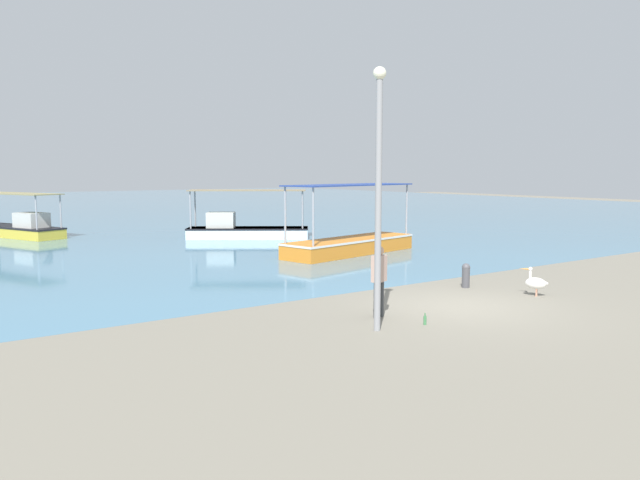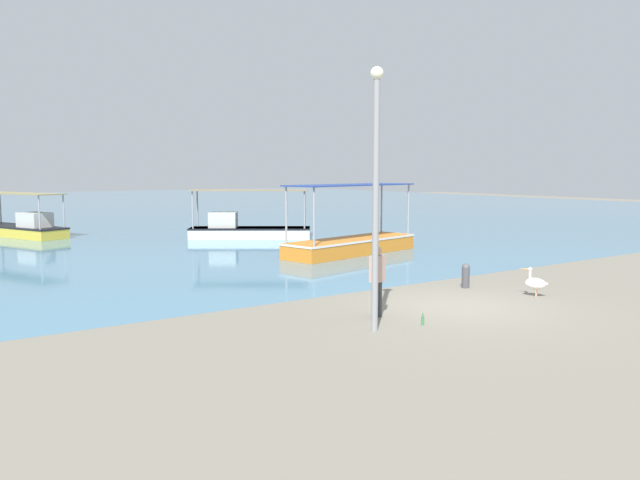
# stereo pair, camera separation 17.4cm
# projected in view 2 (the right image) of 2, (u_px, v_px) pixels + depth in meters

# --- Properties ---
(ground) EXTENTS (120.00, 120.00, 0.00)m
(ground) POSITION_uv_depth(u_px,v_px,m) (459.00, 307.00, 15.82)
(ground) COLOR slate
(harbor_water) EXTENTS (110.00, 90.00, 0.00)m
(harbor_water) POSITION_uv_depth(u_px,v_px,m) (53.00, 209.00, 55.10)
(harbor_water) COLOR teal
(harbor_water) RESTS_ON ground
(fishing_boat_center) EXTENTS (3.89, 6.34, 2.26)m
(fishing_boat_center) POSITION_uv_depth(u_px,v_px,m) (22.00, 226.00, 32.34)
(fishing_boat_center) COLOR gold
(fishing_boat_center) RESTS_ON harbor_water
(fishing_boat_near_left) EXTENTS (6.74, 3.11, 2.87)m
(fishing_boat_near_left) POSITION_uv_depth(u_px,v_px,m) (351.00, 241.00, 25.74)
(fishing_boat_near_left) COLOR orange
(fishing_boat_near_left) RESTS_ON harbor_water
(fishing_boat_outer) EXTENTS (5.92, 4.70, 2.46)m
(fishing_boat_outer) POSITION_uv_depth(u_px,v_px,m) (246.00, 228.00, 31.57)
(fishing_boat_outer) COLOR white
(fishing_boat_outer) RESTS_ON harbor_water
(pelican) EXTENTS (0.48, 0.77, 0.80)m
(pelican) POSITION_uv_depth(u_px,v_px,m) (535.00, 283.00, 17.06)
(pelican) COLOR #E0997A
(pelican) RESTS_ON ground
(lamp_post) EXTENTS (0.28, 0.28, 5.58)m
(lamp_post) POSITION_uv_depth(u_px,v_px,m) (376.00, 185.00, 13.11)
(lamp_post) COLOR gray
(lamp_post) RESTS_ON ground
(mooring_bollard) EXTENTS (0.24, 0.24, 0.72)m
(mooring_bollard) POSITION_uv_depth(u_px,v_px,m) (466.00, 275.00, 18.32)
(mooring_bollard) COLOR #47474C
(mooring_bollard) RESTS_ON ground
(fisherman_standing) EXTENTS (0.45, 0.35, 1.69)m
(fisherman_standing) POSITION_uv_depth(u_px,v_px,m) (377.00, 279.00, 14.60)
(fisherman_standing) COLOR #3D3F42
(fisherman_standing) RESTS_ON ground
(glass_bottle) EXTENTS (0.07, 0.07, 0.27)m
(glass_bottle) POSITION_uv_depth(u_px,v_px,m) (423.00, 320.00, 13.94)
(glass_bottle) COLOR #3F7F4C
(glass_bottle) RESTS_ON ground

